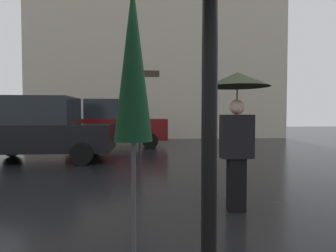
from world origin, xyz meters
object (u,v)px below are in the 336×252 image
at_px(parked_car_left, 117,123).
at_px(parked_car_right, 41,129).
at_px(street_signpost, 140,104).
at_px(pedestrian_with_umbrella, 237,105).
at_px(folded_patio_umbrella_far, 133,82).

height_order(parked_car_left, parked_car_right, parked_car_left).
height_order(parked_car_left, street_signpost, street_signpost).
bearing_deg(parked_car_right, street_signpost, 162.27).
bearing_deg(street_signpost, pedestrian_with_umbrella, -70.54).
bearing_deg(parked_car_left, street_signpost, 120.12).
bearing_deg(street_signpost, folded_patio_umbrella_far, -89.13).
height_order(parked_car_right, street_signpost, street_signpost).
distance_m(folded_patio_umbrella_far, pedestrian_with_umbrella, 2.15).
relative_size(folded_patio_umbrella_far, pedestrian_with_umbrella, 1.23).
bearing_deg(pedestrian_with_umbrella, street_signpost, -150.26).
bearing_deg(folded_patio_umbrella_far, pedestrian_with_umbrella, 50.20).
bearing_deg(pedestrian_with_umbrella, parked_car_right, -127.27).
distance_m(pedestrian_with_umbrella, parked_car_left, 8.80).
bearing_deg(folded_patio_umbrella_far, parked_car_right, 115.27).
relative_size(parked_car_left, parked_car_right, 1.00).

